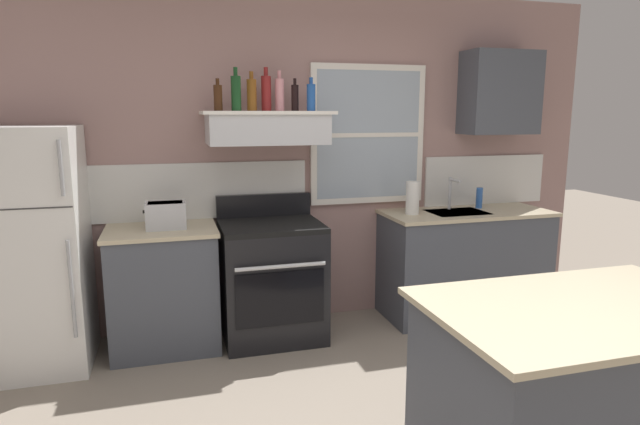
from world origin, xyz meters
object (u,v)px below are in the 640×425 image
bottle_blue_liqueur (311,97)px  toaster (166,215)px  bottle_rose_pink (280,94)px  bottle_dark_green_wine (236,93)px  bottle_amber_wine (252,94)px  bottle_brown_stout (218,97)px  stove_range (272,279)px  dish_soap_bottle (479,198)px  bottle_balsamic_dark (295,97)px  refrigerator (30,250)px  bottle_red_label_wine (266,93)px  paper_towel_roll (413,198)px  kitchen_island (580,400)px

bottle_blue_liqueur → toaster: bearing=-177.2°
bottle_rose_pink → toaster: bearing=-172.4°
bottle_dark_green_wine → bottle_amber_wine: bottle_dark_green_wine is taller
toaster → bottle_rose_pink: size_ratio=1.00×
bottle_amber_wine → bottle_rose_pink: bottle_rose_pink is taller
bottle_brown_stout → bottle_dark_green_wine: 0.13m
stove_range → dish_soap_bottle: (1.88, 0.14, 0.54)m
bottle_balsamic_dark → refrigerator: bearing=-175.2°
bottle_red_label_wine → paper_towel_roll: bearing=-4.6°
bottle_blue_liqueur → paper_towel_roll: bearing=-2.7°
refrigerator → bottle_brown_stout: bottle_brown_stout is taller
bottle_amber_wine → bottle_red_label_wine: size_ratio=0.89×
bottle_dark_green_wine → dish_soap_bottle: bearing=2.6°
bottle_blue_liqueur → bottle_dark_green_wine: bearing=-176.5°
bottle_red_label_wine → bottle_balsamic_dark: bearing=0.0°
bottle_blue_liqueur → dish_soap_bottle: size_ratio=1.39×
bottle_brown_stout → kitchen_island: bearing=-57.8°
refrigerator → paper_towel_roll: bearing=1.2°
dish_soap_bottle → stove_range: bearing=-175.8°
bottle_brown_stout → paper_towel_roll: bottle_brown_stout is taller
bottle_amber_wine → dish_soap_bottle: (1.99, 0.05, -0.86)m
bottle_red_label_wine → bottle_rose_pink: 0.10m
paper_towel_roll → bottle_balsamic_dark: bearing=174.3°
bottle_brown_stout → bottle_amber_wine: bottle_amber_wine is taller
bottle_dark_green_wine → paper_towel_roll: (1.42, -0.00, -0.83)m
stove_range → bottle_red_label_wine: bearing=86.5°
bottle_brown_stout → paper_towel_roll: bearing=-0.5°
refrigerator → bottle_balsamic_dark: (1.88, 0.16, 1.02)m
bottle_balsamic_dark → kitchen_island: bearing=-71.0°
kitchen_island → refrigerator: bearing=141.8°
toaster → bottle_red_label_wine: size_ratio=0.93×
refrigerator → bottle_rose_pink: 2.06m
stove_range → bottle_brown_stout: size_ratio=4.77×
bottle_rose_pink → dish_soap_bottle: bottle_rose_pink is taller
refrigerator → bottle_balsamic_dark: size_ratio=6.75×
toaster → bottle_blue_liqueur: bearing=2.8°
bottle_brown_stout → bottle_amber_wine: bearing=7.9°
bottle_brown_stout → kitchen_island: bottle_brown_stout is taller
refrigerator → dish_soap_bottle: size_ratio=9.15×
dish_soap_bottle → bottle_dark_green_wine: bearing=-177.4°
bottle_dark_green_wine → bottle_blue_liqueur: bearing=3.5°
bottle_dark_green_wine → dish_soap_bottle: 2.28m
dish_soap_bottle → bottle_blue_liqueur: bearing=-177.8°
bottle_balsamic_dark → toaster: bearing=-173.7°
bottle_blue_liqueur → bottle_rose_pink: bearing=164.7°
bottle_brown_stout → toaster: bearing=-176.2°
refrigerator → bottle_rose_pink: (1.76, 0.16, 1.05)m
refrigerator → bottle_red_label_wine: bottle_red_label_wine is taller
bottle_dark_green_wine → bottle_blue_liqueur: bottle_dark_green_wine is taller
bottle_brown_stout → dish_soap_bottle: (2.24, 0.09, -0.84)m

